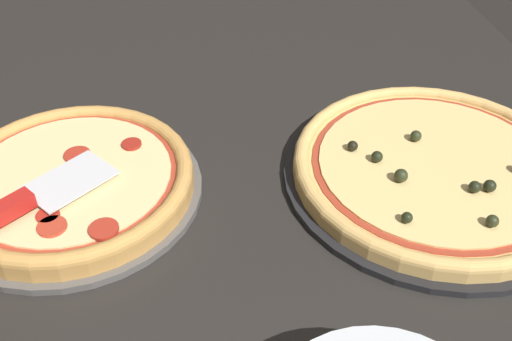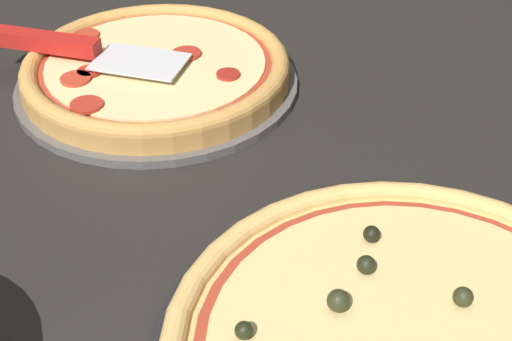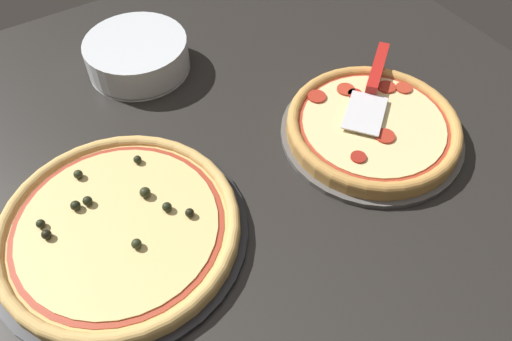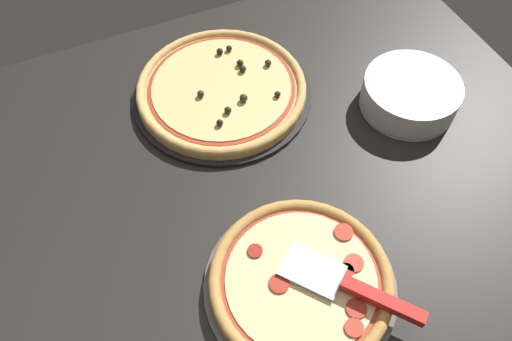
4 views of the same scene
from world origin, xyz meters
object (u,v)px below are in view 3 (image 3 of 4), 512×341
(serving_spatula, at_px, (375,77))
(plate_stack, at_px, (137,55))
(pizza_front, at_px, (373,125))
(pizza_back, at_px, (119,227))

(serving_spatula, bearing_deg, plate_stack, 47.38)
(pizza_front, xyz_separation_m, pizza_back, (0.04, 0.49, -0.00))
(plate_stack, bearing_deg, serving_spatula, -132.62)
(pizza_front, height_order, plate_stack, plate_stack)
(pizza_front, xyz_separation_m, plate_stack, (0.42, 0.29, 0.01))
(pizza_back, distance_m, serving_spatula, 0.56)
(serving_spatula, relative_size, plate_stack, 1.05)
(serving_spatula, bearing_deg, pizza_back, 94.06)
(serving_spatula, xyz_separation_m, plate_stack, (0.33, 0.36, -0.02))
(pizza_back, xyz_separation_m, serving_spatula, (0.04, -0.56, 0.03))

